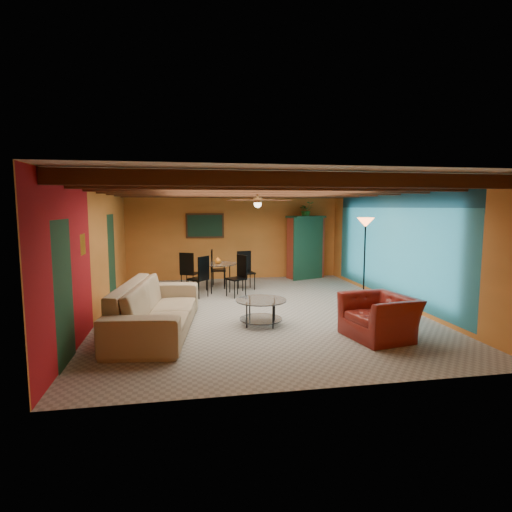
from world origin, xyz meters
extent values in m
cube|color=gray|center=(0.00, 0.00, 0.00)|extent=(6.50, 8.00, 0.01)
cube|color=silver|center=(0.00, 0.00, 2.70)|extent=(6.50, 8.00, 0.01)
cube|color=orange|center=(0.00, 4.00, 1.35)|extent=(6.50, 0.02, 2.70)
cube|color=maroon|center=(-3.25, 0.00, 1.35)|extent=(0.02, 8.00, 2.70)
cube|color=teal|center=(3.25, 0.00, 1.35)|extent=(0.02, 8.00, 2.70)
imported|color=#998162|center=(-2.06, -1.23, 0.44)|extent=(1.57, 3.16, 0.88)
imported|color=maroon|center=(1.68, -2.28, 0.37)|extent=(1.18, 1.29, 0.73)
cube|color=maroon|center=(2.20, 3.70, 0.94)|extent=(1.19, 0.88, 1.88)
cube|color=black|center=(-0.90, 3.96, 1.65)|extent=(1.05, 0.03, 0.65)
imported|color=#26661E|center=(2.20, 3.70, 2.13)|extent=(0.48, 0.43, 0.49)
imported|color=orange|center=(-0.68, 2.07, 1.13)|extent=(0.18, 0.18, 0.18)
camera|label=1|loc=(-1.58, -8.61, 2.22)|focal=28.90mm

